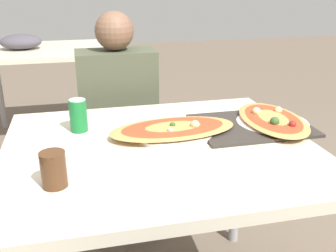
# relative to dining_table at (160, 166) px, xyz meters

# --- Properties ---
(dining_table) EXTENTS (1.08, 0.92, 0.78)m
(dining_table) POSITION_rel_dining_table_xyz_m (0.00, 0.00, 0.00)
(dining_table) COLOR beige
(dining_table) RESTS_ON ground_plane
(chair_far_seated) EXTENTS (0.40, 0.40, 0.90)m
(chair_far_seated) POSITION_rel_dining_table_xyz_m (-0.07, 0.79, -0.19)
(chair_far_seated) COLOR black
(chair_far_seated) RESTS_ON ground_plane
(person_seated) EXTENTS (0.39, 0.23, 1.18)m
(person_seated) POSITION_rel_dining_table_xyz_m (-0.07, 0.68, -0.01)
(person_seated) COLOR #2D2D38
(person_seated) RESTS_ON ground_plane
(pizza_main) EXTENTS (0.49, 0.30, 0.06)m
(pizza_main) POSITION_rel_dining_table_xyz_m (0.07, 0.09, 0.10)
(pizza_main) COLOR white
(pizza_main) RESTS_ON dining_table
(soda_can) EXTENTS (0.07, 0.07, 0.12)m
(soda_can) POSITION_rel_dining_table_xyz_m (-0.27, 0.21, 0.14)
(soda_can) COLOR #197233
(soda_can) RESTS_ON dining_table
(drink_glass) EXTENTS (0.07, 0.07, 0.10)m
(drink_glass) POSITION_rel_dining_table_xyz_m (-0.35, -0.21, 0.13)
(drink_glass) COLOR #4C2D19
(drink_glass) RESTS_ON dining_table
(serving_tray) EXTENTS (0.44, 0.33, 0.01)m
(serving_tray) POSITION_rel_dining_table_xyz_m (0.39, 0.10, 0.09)
(serving_tray) COLOR #332D28
(serving_tray) RESTS_ON dining_table
(pizza_second) EXTENTS (0.28, 0.43, 0.06)m
(pizza_second) POSITION_rel_dining_table_xyz_m (0.48, 0.09, 0.10)
(pizza_second) COLOR white
(pizza_second) RESTS_ON dining_table
(background_table) EXTENTS (1.10, 0.80, 0.90)m
(background_table) POSITION_rel_dining_table_xyz_m (-0.50, 2.11, 0.02)
(background_table) COLOR beige
(background_table) RESTS_ON ground_plane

